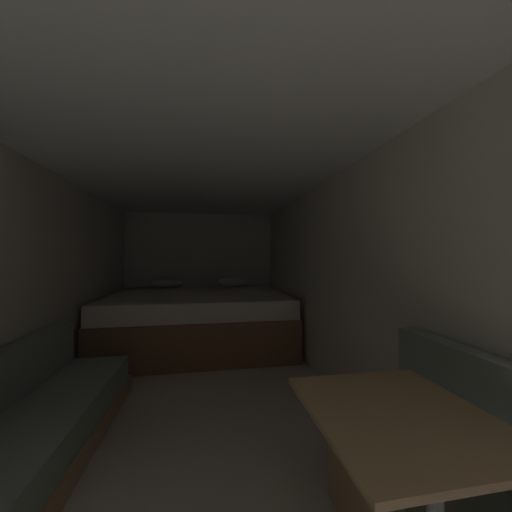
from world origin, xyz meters
name	(u,v)px	position (x,y,z in m)	size (l,w,h in m)	color
ground_plane	(196,406)	(0.00, 1.94, 0.00)	(7.45, 7.45, 0.00)	beige
wall_back	(201,271)	(0.00, 4.69, 1.05)	(2.71, 0.05, 2.10)	beige
wall_left	(26,290)	(-1.33, 1.94, 1.05)	(0.05, 5.45, 2.10)	beige
wall_right	(337,284)	(1.33, 1.94, 1.05)	(0.05, 5.45, 2.10)	beige
ceiling_slab	(196,165)	(0.00, 1.94, 2.13)	(2.71, 5.45, 0.05)	white
bed	(199,319)	(0.00, 3.66, 0.39)	(2.49, 1.93, 0.94)	brown
dinette_table	(398,437)	(0.80, 0.34, 0.63)	(0.65, 0.70, 0.73)	tan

